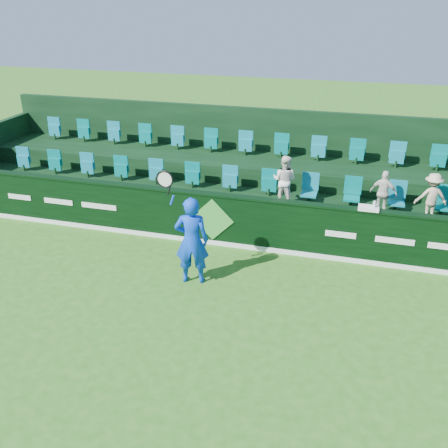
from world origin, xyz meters
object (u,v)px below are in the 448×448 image
(tennis_player, at_px, (192,240))
(spectator_middle, at_px, (383,193))
(towel, at_px, (369,208))
(drinks_bottle, at_px, (374,206))
(spectator_right, at_px, (431,197))
(spectator_left, at_px, (284,180))

(tennis_player, bearing_deg, spectator_middle, 37.32)
(towel, distance_m, drinks_bottle, 0.14)
(spectator_middle, distance_m, spectator_right, 1.09)
(spectator_middle, relative_size, drinks_bottle, 5.25)
(spectator_left, bearing_deg, towel, 163.62)
(tennis_player, bearing_deg, towel, 27.55)
(tennis_player, bearing_deg, spectator_right, 30.79)
(towel, bearing_deg, tennis_player, -152.45)
(towel, xyz_separation_m, drinks_bottle, (0.11, 0.00, 0.07))
(spectator_left, distance_m, spectator_middle, 2.43)
(tennis_player, xyz_separation_m, towel, (3.58, 1.87, 0.38))
(spectator_right, xyz_separation_m, towel, (-1.43, -1.12, 0.01))
(tennis_player, relative_size, spectator_right, 2.26)
(tennis_player, distance_m, drinks_bottle, 4.16)
(tennis_player, xyz_separation_m, spectator_left, (1.49, 2.99, 0.44))
(spectator_left, bearing_deg, spectator_right, -168.20)
(spectator_right, bearing_deg, spectator_left, -9.36)
(spectator_left, xyz_separation_m, spectator_right, (3.52, 0.00, -0.07))
(spectator_left, bearing_deg, drinks_bottle, 164.87)
(spectator_left, xyz_separation_m, spectator_middle, (2.43, 0.00, -0.09))
(spectator_left, relative_size, spectator_middle, 1.16)
(tennis_player, distance_m, spectator_right, 5.84)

